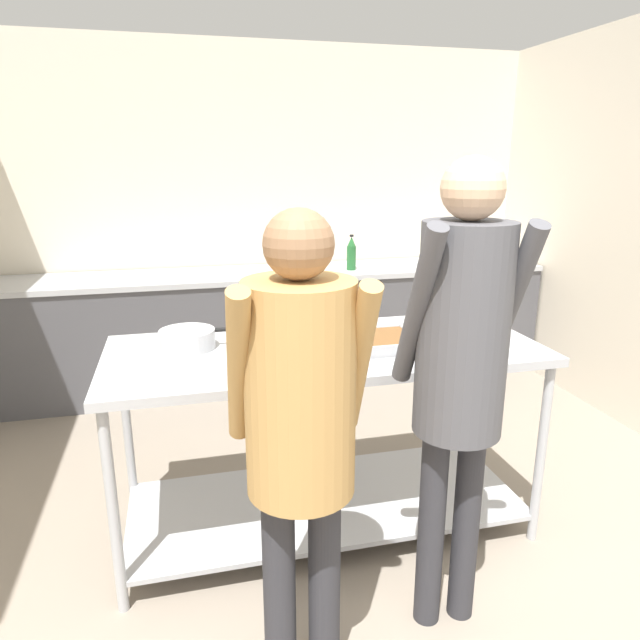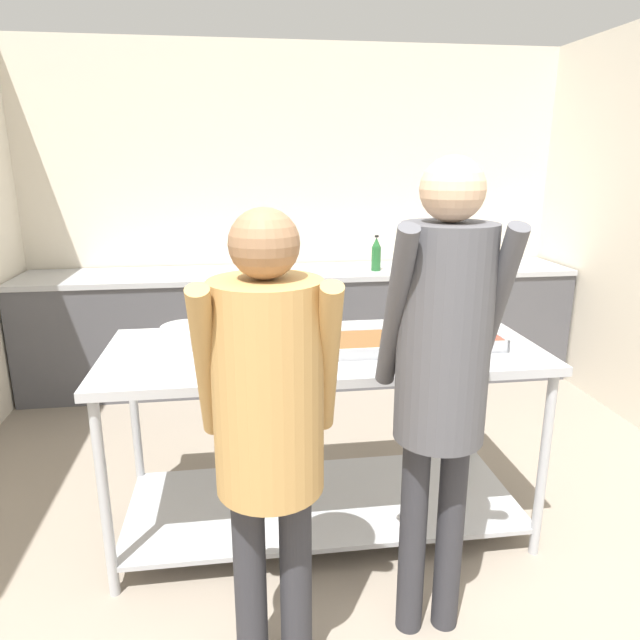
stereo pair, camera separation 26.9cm
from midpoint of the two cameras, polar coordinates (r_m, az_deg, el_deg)
The scene contains 10 objects.
wall_rear at distance 4.81m, azimuth -0.72°, elevation 10.52°, with size 4.46×0.06×2.65m.
back_counter at distance 4.62m, azimuth -0.10°, elevation -0.62°, with size 4.30×0.65×0.92m.
serving_counter at distance 2.74m, azimuth 3.14°, elevation -8.78°, with size 1.98×0.83×0.93m.
sauce_pan at distance 2.69m, azimuth -10.25°, elevation -1.45°, with size 0.39×0.25×0.09m.
plate_stack at distance 2.77m, azimuth -2.66°, elevation -0.95°, with size 0.27×0.27×0.07m.
serving_tray_roast at distance 2.59m, azimuth 7.00°, elevation -2.51°, with size 0.48×0.29×0.05m.
serving_tray_vegetables at distance 2.75m, azimuth 16.33°, elevation -1.93°, with size 0.38×0.29×0.05m.
guest_serving_left at distance 2.02m, azimuth 15.91°, elevation -3.57°, with size 0.42×0.35×1.78m.
guest_serving_right at distance 1.80m, azimuth -0.86°, elevation -9.04°, with size 0.45×0.35×1.64m.
water_bottle at distance 4.51m, azimuth 7.36°, elevation 6.51°, with size 0.07×0.07×0.28m.
Camera 2 is at (-0.48, -1.11, 1.77)m, focal length 32.00 mm.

